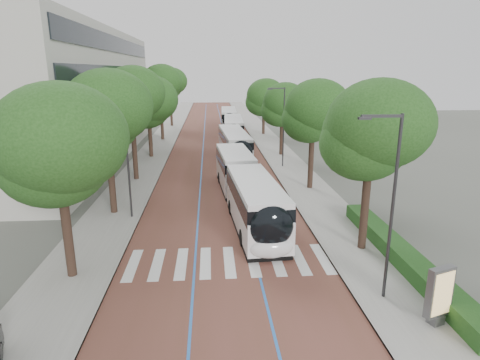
# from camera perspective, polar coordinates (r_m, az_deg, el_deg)

# --- Properties ---
(ground) EXTENTS (160.00, 160.00, 0.00)m
(ground) POSITION_cam_1_polar(r_m,az_deg,el_deg) (20.61, -1.96, -12.85)
(ground) COLOR #51544C
(ground) RESTS_ON ground
(road) EXTENTS (11.00, 140.00, 0.02)m
(road) POSITION_cam_1_polar(r_m,az_deg,el_deg) (58.97, -3.63, 5.80)
(road) COLOR brown
(road) RESTS_ON ground
(sidewalk_left) EXTENTS (4.00, 140.00, 0.12)m
(sidewalk_left) POSITION_cam_1_polar(r_m,az_deg,el_deg) (59.35, -10.92, 5.67)
(sidewalk_left) COLOR gray
(sidewalk_left) RESTS_ON ground
(sidewalk_right) EXTENTS (4.00, 140.00, 0.12)m
(sidewalk_right) POSITION_cam_1_polar(r_m,az_deg,el_deg) (59.52, 3.65, 5.94)
(sidewalk_right) COLOR gray
(sidewalk_right) RESTS_ON ground
(kerb_left) EXTENTS (0.20, 140.00, 0.14)m
(kerb_left) POSITION_cam_1_polar(r_m,az_deg,el_deg) (59.16, -9.08, 5.72)
(kerb_left) COLOR gray
(kerb_left) RESTS_ON ground
(kerb_right) EXTENTS (0.20, 140.00, 0.14)m
(kerb_right) POSITION_cam_1_polar(r_m,az_deg,el_deg) (59.29, 1.82, 5.93)
(kerb_right) COLOR gray
(kerb_right) RESTS_ON ground
(zebra_crossing) EXTENTS (10.55, 3.60, 0.01)m
(zebra_crossing) POSITION_cam_1_polar(r_m,az_deg,el_deg) (21.49, -1.53, -11.52)
(zebra_crossing) COLOR silver
(zebra_crossing) RESTS_ON ground
(lane_line_left) EXTENTS (0.12, 126.00, 0.01)m
(lane_line_left) POSITION_cam_1_polar(r_m,az_deg,el_deg) (58.97, -5.19, 5.79)
(lane_line_left) COLOR blue
(lane_line_left) RESTS_ON road
(lane_line_right) EXTENTS (0.12, 126.00, 0.01)m
(lane_line_right) POSITION_cam_1_polar(r_m,az_deg,el_deg) (59.01, -2.06, 5.85)
(lane_line_right) COLOR blue
(lane_line_right) RESTS_ON road
(office_building) EXTENTS (18.11, 40.00, 14.00)m
(office_building) POSITION_cam_1_polar(r_m,az_deg,el_deg) (49.91, -26.93, 10.57)
(office_building) COLOR #AAA99E
(office_building) RESTS_ON ground
(hedge) EXTENTS (1.20, 14.00, 0.80)m
(hedge) POSITION_cam_1_polar(r_m,az_deg,el_deg) (22.59, 22.14, -9.94)
(hedge) COLOR #1A4116
(hedge) RESTS_ON sidewalk_right
(streetlight_near) EXTENTS (1.82, 0.20, 8.00)m
(streetlight_near) POSITION_cam_1_polar(r_m,az_deg,el_deg) (17.53, 20.52, -1.94)
(streetlight_near) COLOR #2D2D30
(streetlight_near) RESTS_ON sidewalk_right
(streetlight_far) EXTENTS (1.82, 0.20, 8.00)m
(streetlight_far) POSITION_cam_1_polar(r_m,az_deg,el_deg) (41.11, 6.00, 8.38)
(streetlight_far) COLOR #2D2D30
(streetlight_far) RESTS_ON sidewalk_right
(lamp_post_left) EXTENTS (0.14, 0.14, 8.00)m
(lamp_post_left) POSITION_cam_1_polar(r_m,az_deg,el_deg) (27.29, -15.69, 2.89)
(lamp_post_left) COLOR #2D2D30
(lamp_post_left) RESTS_ON sidewalk_left
(trees_left) EXTENTS (6.16, 60.69, 10.03)m
(trees_left) POSITION_cam_1_polar(r_m,az_deg,el_deg) (43.13, -13.67, 11.02)
(trees_left) COLOR black
(trees_left) RESTS_ON ground
(trees_right) EXTENTS (5.96, 47.71, 8.81)m
(trees_right) POSITION_cam_1_polar(r_m,az_deg,el_deg) (42.74, 7.11, 10.13)
(trees_right) COLOR black
(trees_right) RESTS_ON ground
(lead_bus) EXTENTS (3.77, 18.52, 3.20)m
(lead_bus) POSITION_cam_1_polar(r_m,az_deg,el_deg) (28.58, 0.80, -1.14)
(lead_bus) COLOR black
(lead_bus) RESTS_ON ground
(bus_queued_0) EXTENTS (3.21, 12.52, 3.20)m
(bus_queued_0) POSITION_cam_1_polar(r_m,az_deg,el_deg) (44.77, -0.77, 4.89)
(bus_queued_0) COLOR silver
(bus_queued_0) RESTS_ON ground
(bus_queued_1) EXTENTS (2.99, 12.48, 3.20)m
(bus_queued_1) POSITION_cam_1_polar(r_m,az_deg,el_deg) (57.27, -0.94, 7.18)
(bus_queued_1) COLOR silver
(bus_queued_1) RESTS_ON ground
(bus_queued_2) EXTENTS (2.88, 12.47, 3.20)m
(bus_queued_2) POSITION_cam_1_polar(r_m,az_deg,el_deg) (70.82, -1.61, 8.74)
(bus_queued_2) COLOR silver
(bus_queued_2) RESTS_ON ground
(ad_panel) EXTENTS (1.20, 0.68, 2.41)m
(ad_panel) POSITION_cam_1_polar(r_m,az_deg,el_deg) (17.79, 26.48, -14.39)
(ad_panel) COLOR #59595B
(ad_panel) RESTS_ON sidewalk_right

